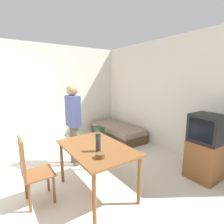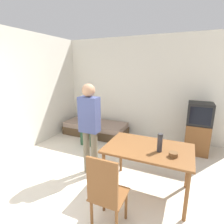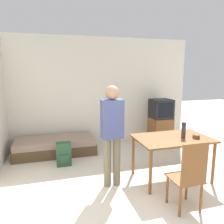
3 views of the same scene
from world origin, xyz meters
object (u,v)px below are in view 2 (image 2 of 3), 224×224
dining_table (148,153)px  daybed (96,128)px  person_standing (90,124)px  backpack (87,136)px  thermos_flask (160,142)px  tv (198,128)px  wooden_chair (106,192)px  mate_bowl (173,155)px

dining_table → daybed: bearing=136.9°
person_standing → backpack: (-0.71, 1.00, -0.73)m
daybed → thermos_flask: 2.87m
tv → thermos_flask: bearing=-107.3°
daybed → wooden_chair: bearing=-58.6°
dining_table → backpack: bearing=148.7°
tv → mate_bowl: bearing=-101.0°
wooden_chair → thermos_flask: bearing=61.7°
tv → person_standing: 2.49m
dining_table → thermos_flask: thermos_flask is taller
daybed → tv: tv is taller
person_standing → backpack: size_ratio=3.46×
wooden_chair → thermos_flask: thermos_flask is taller
dining_table → backpack: 2.11m
daybed → backpack: (0.14, -0.71, 0.06)m
daybed → person_standing: 2.07m
dining_table → wooden_chair: size_ratio=1.28×
wooden_chair → mate_bowl: bearing=49.2°
dining_table → backpack: size_ratio=2.65×
daybed → mate_bowl: 3.04m
daybed → dining_table: size_ratio=1.42×
person_standing → backpack: bearing=125.5°
thermos_flask → person_standing: bearing=173.9°
daybed → person_standing: size_ratio=1.09×
dining_table → wooden_chair: 0.94m
tv → person_standing: (-1.79, -1.69, 0.39)m
thermos_flask → dining_table: bearing=160.4°
daybed → mate_bowl: (2.27, -1.93, 0.60)m
tv → wooden_chair: bearing=-110.9°
daybed → mate_bowl: bearing=-40.3°
tv → mate_bowl: (-0.37, -1.91, 0.21)m
mate_bowl → wooden_chair: bearing=-130.8°
tv → mate_bowl: 1.95m
tv → backpack: (-2.50, -0.69, -0.34)m
daybed → thermos_flask: size_ratio=6.80×
thermos_flask → mate_bowl: bearing=-22.7°
wooden_chair → mate_bowl: wooden_chair is taller
dining_table → mate_bowl: (0.36, -0.14, 0.12)m
dining_table → person_standing: person_standing is taller
tv → person_standing: bearing=-136.5°
person_standing → mate_bowl: person_standing is taller
daybed → dining_table: dining_table is taller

